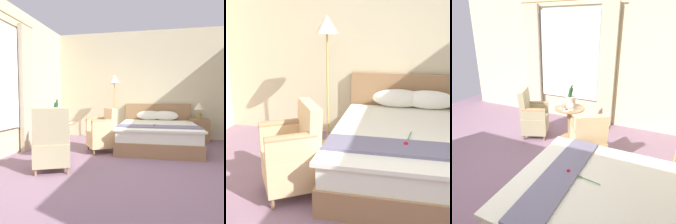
% 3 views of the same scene
% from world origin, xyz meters
% --- Properties ---
extents(wall_headboard_side, '(5.46, 0.12, 3.06)m').
position_xyz_m(wall_headboard_side, '(0.00, 3.03, 1.53)').
color(wall_headboard_side, beige).
rests_on(wall_headboard_side, ground).
extents(bed, '(1.79, 2.22, 0.99)m').
position_xyz_m(bed, '(0.27, 1.88, 0.30)').
color(bed, '#9A724C').
rests_on(bed, ground).
extents(floor_lamp_brass, '(0.30, 0.30, 1.78)m').
position_xyz_m(floor_lamp_brass, '(-0.88, 2.45, 1.46)').
color(floor_lamp_brass, tan).
rests_on(floor_lamp_brass, ground).
extents(armchair_by_window, '(0.74, 0.74, 0.94)m').
position_xyz_m(armchair_by_window, '(-0.91, 1.14, 0.42)').
color(armchair_by_window, '#9A724C').
rests_on(armchair_by_window, ground).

